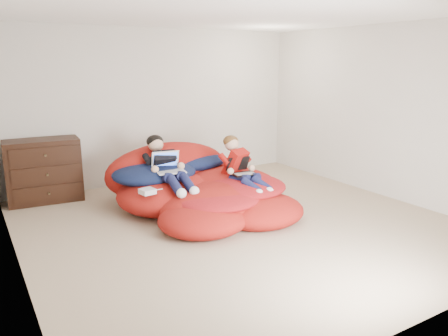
% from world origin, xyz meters
% --- Properties ---
extents(room_shell, '(5.10, 5.10, 2.77)m').
position_xyz_m(room_shell, '(0.00, 0.00, 0.22)').
color(room_shell, tan).
rests_on(room_shell, ground).
extents(dresser, '(1.04, 0.60, 0.90)m').
position_xyz_m(dresser, '(-1.90, 2.23, 0.45)').
color(dresser, black).
rests_on(dresser, ground).
extents(beanbag_pile, '(2.34, 2.45, 0.90)m').
position_xyz_m(beanbag_pile, '(-0.13, 0.79, 0.26)').
color(beanbag_pile, '#AE1A13').
rests_on(beanbag_pile, ground).
extents(cream_pillow, '(0.48, 0.31, 0.31)m').
position_xyz_m(cream_pillow, '(-0.65, 1.59, 0.62)').
color(cream_pillow, beige).
rests_on(cream_pillow, beanbag_pile).
extents(older_boy, '(0.33, 1.17, 0.63)m').
position_xyz_m(older_boy, '(-0.57, 0.96, 0.65)').
color(older_boy, black).
rests_on(older_boy, beanbag_pile).
extents(younger_boy, '(0.38, 0.96, 0.67)m').
position_xyz_m(younger_boy, '(0.33, 0.51, 0.62)').
color(younger_boy, '#AB140F').
rests_on(younger_boy, beanbag_pile).
extents(laptop_white, '(0.40, 0.41, 0.26)m').
position_xyz_m(laptop_white, '(-0.57, 0.86, 0.63)').
color(laptop_white, silver).
rests_on(laptop_white, older_boy).
extents(laptop_black, '(0.34, 0.36, 0.22)m').
position_xyz_m(laptop_black, '(0.33, 0.48, 0.55)').
color(laptop_black, black).
rests_on(laptop_black, younger_boy).
extents(power_adapter, '(0.19, 0.19, 0.06)m').
position_xyz_m(power_adapter, '(-0.98, 0.59, 0.42)').
color(power_adapter, silver).
rests_on(power_adapter, beanbag_pile).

